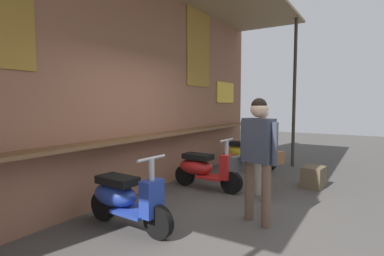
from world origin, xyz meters
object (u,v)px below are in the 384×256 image
(scooter_yellow, at_px, (245,153))
(shopper_with_handbag, at_px, (257,148))
(shopper_browsing, at_px, (263,142))
(merchandise_crate, at_px, (313,177))
(scooter_blue, at_px, (124,198))
(scooter_red, at_px, (203,168))

(scooter_yellow, xyz_separation_m, shopper_with_handbag, (-3.14, -1.40, 0.63))
(shopper_browsing, relative_size, merchandise_crate, 3.49)
(shopper_with_handbag, distance_m, merchandise_crate, 2.38)
(scooter_blue, distance_m, shopper_with_handbag, 1.85)
(shopper_with_handbag, bearing_deg, scooter_blue, -37.64)
(scooter_blue, bearing_deg, scooter_yellow, 93.17)
(scooter_blue, distance_m, scooter_yellow, 4.17)
(scooter_yellow, height_order, shopper_browsing, shopper_browsing)
(shopper_browsing, xyz_separation_m, merchandise_crate, (1.13, -0.63, -0.75))
(merchandise_crate, bearing_deg, shopper_with_handbag, 171.16)
(shopper_browsing, bearing_deg, merchandise_crate, -8.89)
(shopper_with_handbag, height_order, shopper_browsing, shopper_with_handbag)
(scooter_blue, xyz_separation_m, merchandise_crate, (3.25, -1.75, -0.19))
(scooter_blue, relative_size, scooter_yellow, 1.00)
(shopper_browsing, bearing_deg, shopper_with_handbag, -144.71)
(scooter_blue, relative_size, shopper_with_handbag, 0.84)
(scooter_blue, distance_m, shopper_browsing, 2.46)
(scooter_yellow, distance_m, merchandise_crate, 1.99)
(merchandise_crate, bearing_deg, scooter_yellow, 62.02)
(scooter_red, bearing_deg, shopper_with_handbag, -35.24)
(scooter_red, xyz_separation_m, shopper_browsing, (0.05, -1.11, 0.56))
(scooter_blue, height_order, shopper_browsing, shopper_browsing)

